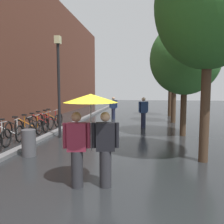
# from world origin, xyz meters

# --- Properties ---
(ground_plane) EXTENTS (80.00, 80.00, 0.00)m
(ground_plane) POSITION_xyz_m (0.00, 0.00, 0.00)
(ground_plane) COLOR #26282B
(kerb_strip) EXTENTS (0.30, 36.00, 0.12)m
(kerb_strip) POSITION_xyz_m (-3.20, 10.00, 0.06)
(kerb_strip) COLOR slate
(kerb_strip) RESTS_ON ground
(street_tree_0) EXTENTS (3.02, 3.02, 6.29)m
(street_tree_0) POSITION_xyz_m (2.82, 2.62, 4.47)
(street_tree_0) COLOR #473323
(street_tree_0) RESTS_ON ground
(street_tree_1) EXTENTS (3.09, 3.09, 5.09)m
(street_tree_1) POSITION_xyz_m (2.82, 6.43, 3.47)
(street_tree_1) COLOR #473323
(street_tree_1) RESTS_ON ground
(street_tree_2) EXTENTS (2.22, 2.22, 5.11)m
(street_tree_2) POSITION_xyz_m (2.89, 10.65, 3.71)
(street_tree_2) COLOR #473323
(street_tree_2) RESTS_ON ground
(street_tree_3) EXTENTS (2.29, 2.29, 5.38)m
(street_tree_3) POSITION_xyz_m (3.04, 14.23, 4.07)
(street_tree_3) COLOR #473323
(street_tree_3) RESTS_ON ground
(parked_bicycle_2) EXTENTS (1.15, 0.81, 0.96)m
(parked_bicycle_2) POSITION_xyz_m (-4.37, 4.09, 0.38)
(parked_bicycle_2) COLOR black
(parked_bicycle_2) RESTS_ON ground
(parked_bicycle_3) EXTENTS (1.16, 0.83, 0.96)m
(parked_bicycle_3) POSITION_xyz_m (-4.26, 4.89, 0.38)
(parked_bicycle_3) COLOR black
(parked_bicycle_3) RESTS_ON ground
(parked_bicycle_4) EXTENTS (1.08, 0.70, 0.96)m
(parked_bicycle_4) POSITION_xyz_m (-4.27, 5.66, 0.38)
(parked_bicycle_4) COLOR black
(parked_bicycle_4) RESTS_ON ground
(parked_bicycle_5) EXTENTS (1.08, 0.70, 0.96)m
(parked_bicycle_5) POSITION_xyz_m (-4.24, 6.34, 0.38)
(parked_bicycle_5) COLOR black
(parked_bicycle_5) RESTS_ON ground
(parked_bicycle_6) EXTENTS (1.16, 0.83, 0.96)m
(parked_bicycle_6) POSITION_xyz_m (-4.33, 7.14, 0.38)
(parked_bicycle_6) COLOR black
(parked_bicycle_6) RESTS_ON ground
(parked_bicycle_7) EXTENTS (1.10, 0.74, 0.96)m
(parked_bicycle_7) POSITION_xyz_m (-4.32, 7.99, 0.38)
(parked_bicycle_7) COLOR black
(parked_bicycle_7) RESTS_ON ground
(parked_bicycle_8) EXTENTS (1.14, 0.79, 0.96)m
(parked_bicycle_8) POSITION_xyz_m (-4.42, 8.68, 0.38)
(parked_bicycle_8) COLOR black
(parked_bicycle_8) RESTS_ON ground
(couple_under_umbrella) EXTENTS (1.19, 1.15, 2.03)m
(couple_under_umbrella) POSITION_xyz_m (-0.04, 0.43, 1.37)
(couple_under_umbrella) COLOR #2D2D33
(couple_under_umbrella) RESTS_ON ground
(street_lamp_post) EXTENTS (0.24, 0.24, 4.36)m
(street_lamp_post) POSITION_xyz_m (-2.60, 5.25, 2.55)
(street_lamp_post) COLOR black
(street_lamp_post) RESTS_ON ground
(litter_bin) EXTENTS (0.44, 0.44, 0.85)m
(litter_bin) POSITION_xyz_m (-2.55, 2.43, 0.42)
(litter_bin) COLOR #4C4C51
(litter_bin) RESTS_ON ground
(pedestrian_walking_midground) EXTENTS (0.59, 0.27, 1.58)m
(pedestrian_walking_midground) POSITION_xyz_m (-1.11, 11.69, 0.80)
(pedestrian_walking_midground) COLOR #1E233D
(pedestrian_walking_midground) RESTS_ON ground
(pedestrian_walking_far) EXTENTS (0.53, 0.39, 1.68)m
(pedestrian_walking_far) POSITION_xyz_m (1.02, 8.33, 0.86)
(pedestrian_walking_far) COLOR #1E233D
(pedestrian_walking_far) RESTS_ON ground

